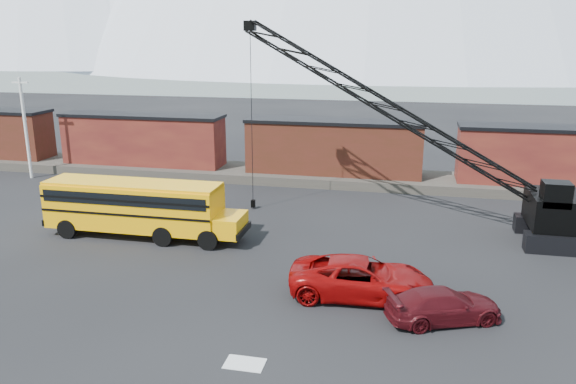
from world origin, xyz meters
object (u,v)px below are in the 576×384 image
Objects in this scene: school_bus at (140,206)px; maroon_suv at (444,305)px; red_pickup at (361,278)px; crawler_crane at (399,114)px.

maroon_suv is at bearing -21.67° from school_bus.
maroon_suv is (16.39, -6.51, -1.11)m from school_bus.
red_pickup is 1.34× the size of maroon_suv.
maroon_suv is 13.45m from crawler_crane.
crawler_crane is (-2.39, 11.78, 6.02)m from maroon_suv.
crawler_crane reaches higher than maroon_suv.
maroon_suv is at bearing -116.59° from red_pickup.
maroon_suv is (3.42, -1.48, -0.19)m from red_pickup.
school_bus is at bearing 45.48° from maroon_suv.
crawler_crane reaches higher than school_bus.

